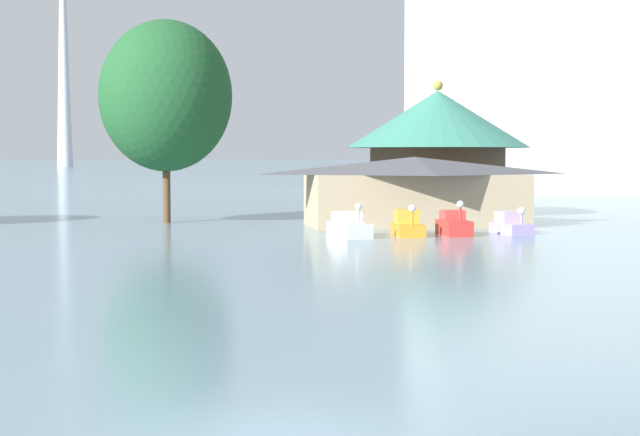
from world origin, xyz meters
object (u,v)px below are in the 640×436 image
(pedal_boat_white, at_px, (349,227))
(boathouse, at_px, (414,190))
(background_building_block, at_px, (554,78))
(pedal_boat_lavender, at_px, (511,225))
(green_roof_pavilion, at_px, (438,143))
(distant_broadcast_tower, at_px, (63,7))
(shoreline_tree_mid, at_px, (166,96))
(pedal_boat_red, at_px, (454,225))
(pedal_boat_orange, at_px, (408,225))

(pedal_boat_white, distance_m, boathouse, 9.90)
(background_building_block, bearing_deg, pedal_boat_lavender, -112.79)
(green_roof_pavilion, height_order, distant_broadcast_tower, distant_broadcast_tower)
(boathouse, height_order, background_building_block, background_building_block)
(background_building_block, height_order, distant_broadcast_tower, distant_broadcast_tower)
(shoreline_tree_mid, relative_size, distant_broadcast_tower, 0.10)
(pedal_boat_red, distance_m, green_roof_pavilion, 18.98)
(green_roof_pavilion, xyz_separation_m, shoreline_tree_mid, (-18.75, -5.87, 2.83))
(pedal_boat_lavender, bearing_deg, green_roof_pavilion, 168.20)
(pedal_boat_red, relative_size, shoreline_tree_mid, 0.20)
(boathouse, distance_m, distant_broadcast_tower, 323.29)
(pedal_boat_red, bearing_deg, distant_broadcast_tower, -172.90)
(green_roof_pavilion, distance_m, shoreline_tree_mid, 19.85)
(shoreline_tree_mid, distance_m, distant_broadcast_tower, 315.91)
(pedal_boat_white, bearing_deg, boathouse, 134.53)
(shoreline_tree_mid, xyz_separation_m, background_building_block, (41.96, 44.77, 4.87))
(pedal_boat_red, distance_m, distant_broadcast_tower, 331.19)
(pedal_boat_red, xyz_separation_m, green_roof_pavilion, (3.75, 18.07, 4.46))
(pedal_boat_white, height_order, boathouse, boathouse)
(pedal_boat_white, xyz_separation_m, boathouse, (5.33, 8.19, 1.61))
(pedal_boat_lavender, distance_m, boathouse, 8.09)
(pedal_boat_white, bearing_deg, pedal_boat_lavender, 84.95)
(green_roof_pavilion, bearing_deg, background_building_block, 59.18)
(pedal_boat_white, xyz_separation_m, distant_broadcast_tower, (-49.28, 322.13, 56.11))
(boathouse, distance_m, shoreline_tree_mid, 16.38)
(pedal_boat_red, xyz_separation_m, boathouse, (-0.29, 7.81, 1.59))
(pedal_boat_white, bearing_deg, shoreline_tree_mid, -155.69)
(shoreline_tree_mid, height_order, background_building_block, background_building_block)
(pedal_boat_lavender, xyz_separation_m, green_roof_pavilion, (0.40, 17.29, 4.53))
(pedal_boat_orange, distance_m, pedal_boat_lavender, 5.85)
(distant_broadcast_tower, bearing_deg, pedal_boat_red, -80.32)
(pedal_boat_orange, relative_size, background_building_block, 0.09)
(green_roof_pavilion, bearing_deg, pedal_boat_white, -116.92)
(pedal_boat_white, xyz_separation_m, background_building_block, (32.57, 57.34, 12.18))
(pedal_boat_orange, distance_m, boathouse, 8.17)
(boathouse, bearing_deg, green_roof_pavilion, 68.51)
(pedal_boat_red, height_order, green_roof_pavilion, green_roof_pavilion)
(pedal_boat_orange, xyz_separation_m, boathouse, (2.17, 7.72, 1.59))
(pedal_boat_orange, height_order, shoreline_tree_mid, shoreline_tree_mid)
(pedal_boat_orange, distance_m, distant_broadcast_tower, 330.70)
(green_roof_pavilion, bearing_deg, distant_broadcast_tower, 100.93)
(pedal_boat_orange, bearing_deg, pedal_boat_white, -79.58)
(pedal_boat_white, xyz_separation_m, shoreline_tree_mid, (-9.38, 12.58, 7.31))
(pedal_boat_lavender, distance_m, green_roof_pavilion, 17.88)
(boathouse, bearing_deg, pedal_boat_white, -123.06)
(pedal_boat_red, bearing_deg, boathouse, 179.53)
(distant_broadcast_tower, bearing_deg, boathouse, -80.13)
(green_roof_pavilion, height_order, shoreline_tree_mid, shoreline_tree_mid)
(pedal_boat_white, distance_m, pedal_boat_red, 5.63)
(shoreline_tree_mid, bearing_deg, distant_broadcast_tower, 97.34)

